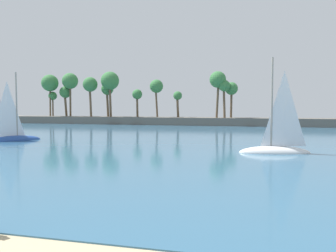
# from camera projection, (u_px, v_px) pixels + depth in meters

# --- Properties ---
(sea) EXTENTS (220.00, 109.48, 0.06)m
(sea) POSITION_uv_depth(u_px,v_px,m) (221.00, 130.00, 65.06)
(sea) COLOR #33607F
(sea) RESTS_ON ground
(palm_headland) EXTENTS (108.22, 6.34, 12.71)m
(palm_headland) POSITION_uv_depth(u_px,v_px,m) (199.00, 109.00, 80.60)
(palm_headland) COLOR #605B54
(palm_headland) RESTS_ON ground
(sailboat_near_shore) EXTENTS (5.54, 6.38, 9.49)m
(sailboat_near_shore) POSITION_uv_depth(u_px,v_px,m) (13.00, 134.00, 45.38)
(sailboat_near_shore) COLOR #234793
(sailboat_near_shore) RESTS_ON sea
(sailboat_mid_bay) EXTENTS (7.03, 3.20, 9.83)m
(sailboat_mid_bay) POSITION_uv_depth(u_px,v_px,m) (276.00, 144.00, 33.75)
(sailboat_mid_bay) COLOR white
(sailboat_mid_bay) RESTS_ON sea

